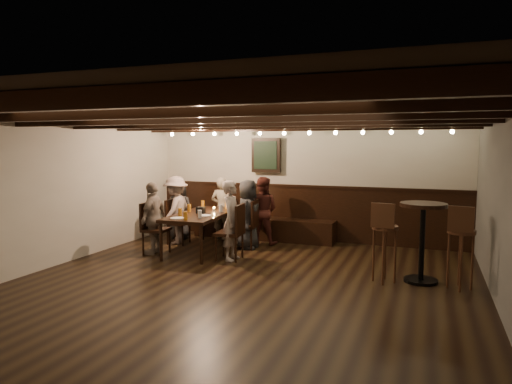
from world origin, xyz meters
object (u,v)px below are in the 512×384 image
at_px(person_left_far, 153,218).
at_px(chair_right_near, 246,234).
at_px(person_left_near, 176,210).
at_px(high_top_table, 422,230).
at_px(chair_left_near, 178,230).
at_px(chair_right_far, 230,243).
at_px(person_right_far, 232,220).
at_px(dining_table, 202,216).
at_px(bar_stool_right, 460,258).
at_px(person_bench_left, 179,209).
at_px(person_bench_right, 262,210).
at_px(person_right_near, 248,214).
at_px(chair_left_far, 155,238).
at_px(person_bench_centre, 222,209).
at_px(bar_stool_left, 384,253).

bearing_deg(person_left_far, chair_right_near, 121.49).
height_order(person_left_near, high_top_table, person_left_near).
bearing_deg(chair_right_near, chair_left_near, 90.00).
distance_m(person_left_near, high_top_table, 4.73).
relative_size(chair_right_near, high_top_table, 0.80).
xyz_separation_m(chair_right_far, person_left_far, (-1.47, -0.11, 0.36)).
height_order(person_left_near, person_right_far, person_right_far).
height_order(dining_table, bar_stool_right, bar_stool_right).
relative_size(dining_table, person_left_far, 1.50).
distance_m(person_bench_left, bar_stool_right, 5.54).
relative_size(person_bench_right, person_right_near, 1.02).
xyz_separation_m(person_left_far, bar_stool_right, (5.06, -0.25, -0.22)).
height_order(chair_left_far, chair_right_far, chair_right_far).
distance_m(dining_table, high_top_table, 3.89).
height_order(chair_left_near, person_bench_centre, person_bench_centre).
relative_size(chair_left_near, chair_right_near, 0.96).
xyz_separation_m(chair_left_near, person_left_near, (-0.03, -0.00, 0.41)).
height_order(chair_left_far, chair_right_near, chair_left_far).
height_order(chair_left_near, bar_stool_right, bar_stool_right).
bearing_deg(chair_right_far, dining_table, 58.00).
bearing_deg(chair_right_near, chair_right_far, -179.95).
bearing_deg(person_right_far, dining_table, 59.04).
bearing_deg(dining_table, chair_right_near, 32.03).
relative_size(dining_table, chair_left_near, 2.22).
relative_size(person_bench_left, person_right_far, 0.90).
height_order(person_right_near, person_right_far, person_right_far).
relative_size(chair_right_far, bar_stool_left, 0.83).
bearing_deg(chair_left_far, high_top_table, 84.55).
height_order(person_right_near, bar_stool_left, person_right_near).
relative_size(person_right_near, high_top_table, 1.14).
xyz_separation_m(person_bench_right, person_left_far, (-1.54, -1.47, -0.02)).
bearing_deg(person_left_far, high_top_table, 84.59).
bearing_deg(bar_stool_right, person_bench_right, 162.81).
bearing_deg(person_right_near, chair_right_near, 90.00).
xyz_separation_m(person_bench_centre, bar_stool_right, (4.42, -1.80, -0.22)).
height_order(dining_table, person_left_near, person_left_near).
bearing_deg(high_top_table, chair_right_near, 160.86).
distance_m(person_left_far, high_top_table, 4.56).
relative_size(chair_right_near, person_bench_centre, 0.71).
xyz_separation_m(person_left_near, person_right_near, (1.50, 0.11, -0.02)).
height_order(chair_right_near, person_left_far, person_left_far).
height_order(person_bench_left, bar_stool_left, person_bench_left).
bearing_deg(person_left_near, dining_table, 59.04).
relative_size(person_bench_left, bar_stool_left, 1.06).
bearing_deg(bar_stool_left, person_bench_centre, 158.96).
relative_size(chair_left_far, bar_stool_left, 0.80).
distance_m(chair_left_near, chair_left_far, 0.90).
xyz_separation_m(dining_table, bar_stool_left, (3.34, -0.80, -0.22)).
bearing_deg(person_right_far, high_top_table, -98.06).
bearing_deg(person_left_far, bar_stool_right, 82.93).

